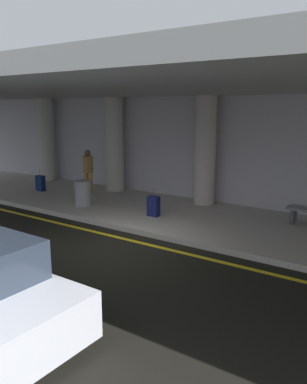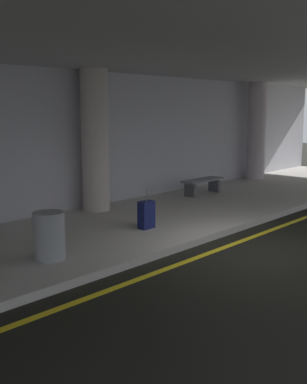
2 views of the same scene
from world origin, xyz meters
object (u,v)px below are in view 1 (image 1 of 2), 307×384
support_column_far_left (47,140)px  support_column_left_mid (114,145)px  suitcase_upright_secondary (41,183)px  support_column_center (205,151)px  suitcase_upright_primary (153,206)px  trash_bin_steel (83,193)px  traveler_with_luggage (88,168)px

support_column_far_left → support_column_left_mid: size_ratio=1.00×
suitcase_upright_secondary → support_column_center: bearing=-8.7°
support_column_center → suitcase_upright_primary: (-0.50, -2.33, -1.51)m
trash_bin_steel → suitcase_upright_secondary: bearing=166.4°
support_column_far_left → trash_bin_steel: support_column_far_left is taller
support_column_left_mid → suitcase_upright_primary: bearing=-33.6°
traveler_with_luggage → suitcase_upright_primary: 4.24m
support_column_center → suitcase_upright_primary: bearing=-102.2°
suitcase_upright_secondary → trash_bin_steel: suitcase_upright_secondary is taller
support_column_center → suitcase_upright_secondary: size_ratio=4.06×
support_column_left_mid → suitcase_upright_secondary: support_column_left_mid is taller
support_column_left_mid → suitcase_upright_secondary: (-2.34, -1.82, -1.51)m
support_column_far_left → support_column_left_mid: 4.00m
support_column_far_left → suitcase_upright_secondary: bearing=-47.7°
support_column_left_mid → suitcase_upright_primary: 4.46m
traveler_with_luggage → trash_bin_steel: traveler_with_luggage is taller
suitcase_upright_primary → suitcase_upright_secondary: size_ratio=1.00×
support_column_far_left → suitcase_upright_secondary: 2.89m
support_column_center → suitcase_upright_secondary: support_column_center is taller
support_column_far_left → support_column_center: (8.00, 0.00, 0.00)m
support_column_far_left → support_column_center: bearing=0.0°
support_column_far_left → suitcase_upright_secondary: (1.66, -1.82, -1.51)m
trash_bin_steel → support_column_far_left: bearing=151.6°
support_column_far_left → suitcase_upright_primary: bearing=-17.2°
suitcase_upright_secondary → trash_bin_steel: (3.09, -0.75, 0.11)m
suitcase_upright_primary → support_column_center: bearing=66.5°
support_column_left_mid → traveler_with_luggage: (-0.48, -1.02, -0.86)m
traveler_with_luggage → suitcase_upright_primary: bearing=-85.1°
support_column_far_left → support_column_left_mid: bearing=0.0°
support_column_left_mid → trash_bin_steel: 3.02m
suitcase_upright_secondary → support_column_far_left: bearing=107.6°
suitcase_upright_secondary → traveler_with_luggage: bearing=-1.3°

